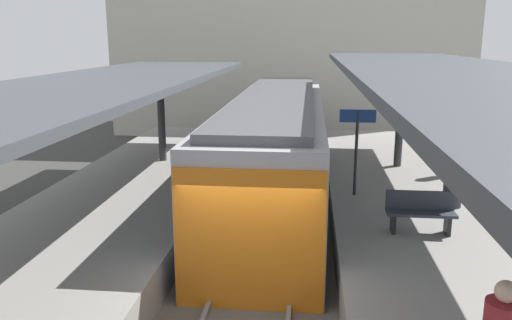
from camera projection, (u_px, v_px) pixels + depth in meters
ground_plane at (250, 313)px, 9.56m from camera, size 80.00×80.00×0.00m
platform_left at (52, 279)px, 9.83m from camera, size 4.40×28.00×1.00m
platform_right at (466, 299)px, 9.06m from camera, size 4.40×28.00×1.00m
track_ballast at (250, 308)px, 9.54m from camera, size 3.20×28.00×0.20m
rail_near_side at (212, 298)px, 9.57m from camera, size 0.08×28.00×0.14m
rail_far_side at (290, 302)px, 9.42m from camera, size 0.08×28.00×0.14m
commuter_train at (276, 147)px, 15.73m from camera, size 2.78×14.07×3.10m
canopy_left at (70, 92)px, 10.40m from camera, size 4.18×21.00×3.02m
canopy_right at (463, 77)px, 9.55m from camera, size 4.18×21.00×3.37m
platform_bench at (420, 211)px, 10.71m from camera, size 1.40×0.41×0.86m
platform_sign at (357, 133)px, 13.02m from camera, size 0.90×0.08×2.21m
litter_bin at (453, 190)px, 12.37m from camera, size 0.44×0.44×0.80m
passenger_near_bench at (458, 147)px, 15.17m from camera, size 0.36×0.36×1.63m
station_building_backdrop at (291, 27)px, 27.66m from camera, size 18.00×6.00×11.00m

